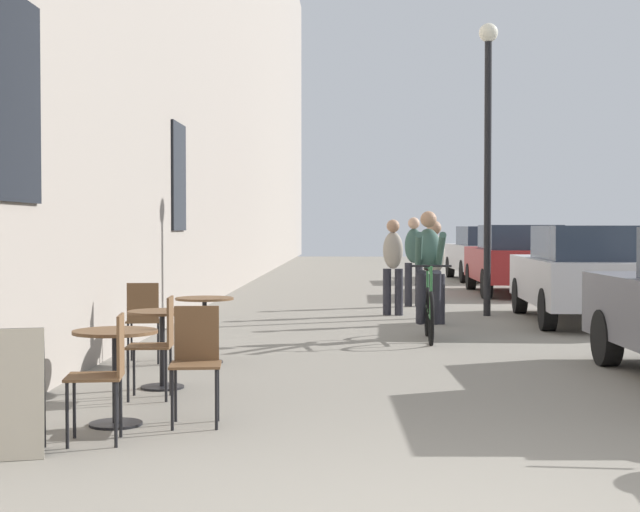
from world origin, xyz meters
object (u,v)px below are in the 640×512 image
at_px(cafe_table_far, 205,316).
at_px(pedestrian_far, 414,256).
at_px(cafe_chair_near_toward_street, 196,356).
at_px(street_lamp, 488,131).
at_px(pedestrian_near, 434,266).
at_px(parked_car_second, 586,272).
at_px(cafe_chair_mid_toward_street, 158,340).
at_px(sandwich_board_sign, 1,392).
at_px(cafe_table_near, 115,356).
at_px(cafe_chair_far_toward_street, 144,316).
at_px(parked_car_fourth, 486,252).
at_px(cafe_chair_near_toward_wall, 106,368).
at_px(cyclist_on_bicycle, 429,278).
at_px(cafe_table_mid, 162,332).
at_px(parked_car_third, 516,258).
at_px(pedestrian_mid, 393,261).

xyz_separation_m(cafe_table_far, pedestrian_far, (2.78, 7.61, 0.42)).
distance_m(cafe_chair_near_toward_street, cafe_table_far, 3.30).
relative_size(pedestrian_far, street_lamp, 0.34).
height_order(pedestrian_near, parked_car_second, pedestrian_near).
distance_m(cafe_chair_mid_toward_street, sandwich_board_sign, 2.19).
bearing_deg(cafe_table_near, cafe_chair_far_toward_street, 98.64).
relative_size(pedestrian_near, pedestrian_far, 0.95).
height_order(sandwich_board_sign, parked_car_fourth, parked_car_fourth).
xyz_separation_m(cafe_chair_far_toward_street, parked_car_fourth, (6.04, 16.69, 0.27)).
xyz_separation_m(cafe_table_far, pedestrian_near, (2.89, 4.32, 0.37)).
height_order(cafe_table_near, cafe_chair_near_toward_street, cafe_chair_near_toward_street).
bearing_deg(cafe_chair_near_toward_wall, cyclist_on_bicycle, 66.47).
relative_size(sandwich_board_sign, pedestrian_near, 0.52).
bearing_deg(parked_car_fourth, cyclist_on_bicycle, -100.87).
height_order(cafe_table_mid, street_lamp, street_lamp).
bearing_deg(sandwich_board_sign, cafe_chair_mid_toward_street, 73.84).
xyz_separation_m(sandwich_board_sign, street_lamp, (4.57, 10.06, 2.69)).
distance_m(cafe_table_near, cafe_table_far, 3.35).
xyz_separation_m(cafe_table_mid, cyclist_on_bicycle, (2.78, 4.02, 0.29)).
height_order(cyclist_on_bicycle, parked_car_third, cyclist_on_bicycle).
bearing_deg(parked_car_third, cafe_table_mid, -113.10).
bearing_deg(cafe_table_mid, cafe_chair_far_toward_street, 108.01).
bearing_deg(parked_car_fourth, cafe_table_mid, -106.81).
height_order(cafe_chair_mid_toward_street, cafe_table_far, cafe_chair_mid_toward_street).
xyz_separation_m(cafe_chair_far_toward_street, sandwich_board_sign, (-0.01, -4.25, -0.10)).
xyz_separation_m(cafe_chair_near_toward_street, cafe_chair_near_toward_wall, (-0.52, -0.66, 0.00)).
relative_size(cafe_chair_near_toward_wall, cafe_table_far, 1.24).
bearing_deg(cyclist_on_bicycle, street_lamp, 69.71).
bearing_deg(cafe_chair_near_toward_street, cyclist_on_bicycle, 68.54).
height_order(cafe_table_far, parked_car_second, parked_car_second).
bearing_deg(cafe_chair_far_toward_street, cafe_table_near, -81.36).
xyz_separation_m(pedestrian_near, pedestrian_mid, (-0.57, 1.46, 0.02)).
xyz_separation_m(cafe_chair_near_toward_street, parked_car_fourth, (4.95, 19.88, 0.27)).
bearing_deg(cafe_chair_near_toward_wall, pedestrian_near, 70.19).
distance_m(cafe_chair_near_toward_street, cafe_chair_mid_toward_street, 1.16).
bearing_deg(pedestrian_near, cafe_table_mid, -116.78).
bearing_deg(sandwich_board_sign, cafe_table_mid, 78.63).
bearing_deg(cafe_chair_near_toward_street, cafe_table_near, -172.80).
distance_m(cafe_table_mid, pedestrian_mid, 7.85).
distance_m(cafe_chair_far_toward_street, parked_car_second, 7.61).
bearing_deg(parked_car_second, cafe_table_mid, -130.55).
height_order(cafe_chair_near_toward_street, parked_car_fourth, parked_car_fourth).
distance_m(sandwich_board_sign, pedestrian_near, 9.36).
height_order(pedestrian_far, parked_car_third, pedestrian_far).
height_order(cafe_chair_near_toward_street, sandwich_board_sign, cafe_chair_near_toward_street).
relative_size(cafe_chair_near_toward_street, cafe_table_mid, 1.24).
distance_m(cafe_table_near, sandwich_board_sign, 1.11).
bearing_deg(pedestrian_far, parked_car_third, 53.80).
xyz_separation_m(cafe_table_near, cafe_table_mid, (0.02, 1.67, 0.00)).
relative_size(cafe_table_far, cyclist_on_bicycle, 0.41).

